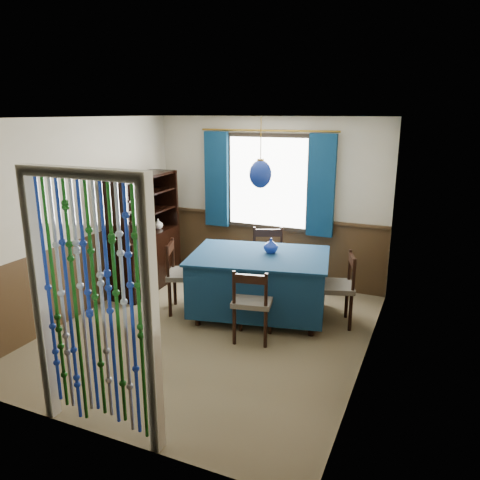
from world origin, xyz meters
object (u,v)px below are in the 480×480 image
at_px(chair_far, 268,260).
at_px(sideboard, 145,250).
at_px(vase_sideboard, 158,223).
at_px(chair_right, 338,287).
at_px(vase_table, 271,246).
at_px(pendant_lamp, 260,174).
at_px(bowl_shelf, 136,214).
at_px(chair_near, 252,302).
at_px(chair_left, 183,275).
at_px(dining_table, 259,281).

bearing_deg(chair_far, sideboard, -7.55).
height_order(sideboard, vase_sideboard, sideboard).
bearing_deg(chair_right, vase_table, 74.00).
height_order(chair_right, pendant_lamp, pendant_lamp).
relative_size(bowl_shelf, vase_sideboard, 1.34).
bearing_deg(chair_near, chair_right, 35.01).
bearing_deg(chair_left, chair_right, 80.20).
bearing_deg(chair_far, chair_left, 27.68).
distance_m(sideboard, bowl_shelf, 0.65).
distance_m(chair_near, chair_left, 1.22).
height_order(pendant_lamp, vase_sideboard, pendant_lamp).
bearing_deg(dining_table, bowl_shelf, 167.55).
height_order(chair_far, pendant_lamp, pendant_lamp).
relative_size(sideboard, vase_sideboard, 10.06).
bearing_deg(bowl_shelf, sideboard, 103.76).
xyz_separation_m(chair_near, chair_right, (0.80, 0.83, 0.01)).
distance_m(chair_right, vase_sideboard, 2.89).
height_order(vase_table, vase_sideboard, vase_sideboard).
bearing_deg(chair_far, vase_table, 89.03).
relative_size(pendant_lamp, vase_table, 4.73).
bearing_deg(vase_sideboard, chair_right, -7.83).
xyz_separation_m(dining_table, bowl_shelf, (-1.86, 0.01, 0.72)).
bearing_deg(chair_right, bowl_shelf, 75.07).
xyz_separation_m(chair_far, sideboard, (-1.76, -0.50, 0.09)).
bearing_deg(dining_table, chair_left, -177.75).
height_order(chair_right, bowl_shelf, bowl_shelf).
bearing_deg(sideboard, dining_table, -9.80).
bearing_deg(vase_sideboard, dining_table, -16.61).
bearing_deg(vase_sideboard, chair_far, 6.96).
xyz_separation_m(chair_left, bowl_shelf, (-0.89, 0.26, 0.69)).
bearing_deg(chair_left, dining_table, 82.46).
bearing_deg(pendant_lamp, vase_sideboard, 163.39).
height_order(sideboard, vase_table, sideboard).
height_order(chair_left, pendant_lamp, pendant_lamp).
distance_m(chair_far, vase_table, 0.79).
bearing_deg(chair_near, chair_far, 92.00).
bearing_deg(dining_table, chair_near, -87.33).
relative_size(dining_table, chair_far, 2.01).
distance_m(sideboard, vase_sideboard, 0.46).
xyz_separation_m(chair_right, vase_sideboard, (-2.83, 0.39, 0.45)).
bearing_deg(chair_far, chair_near, 79.66).
relative_size(pendant_lamp, vase_sideboard, 4.91).
bearing_deg(bowl_shelf, chair_near, -18.43).
bearing_deg(pendant_lamp, bowl_shelf, 179.56).
relative_size(chair_near, chair_right, 0.97).
distance_m(dining_table, chair_near, 0.69).
bearing_deg(pendant_lamp, chair_near, -75.33).
xyz_separation_m(chair_near, vase_table, (-0.07, 0.80, 0.44)).
relative_size(chair_right, pendant_lamp, 1.10).
bearing_deg(chair_left, vase_table, 87.83).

